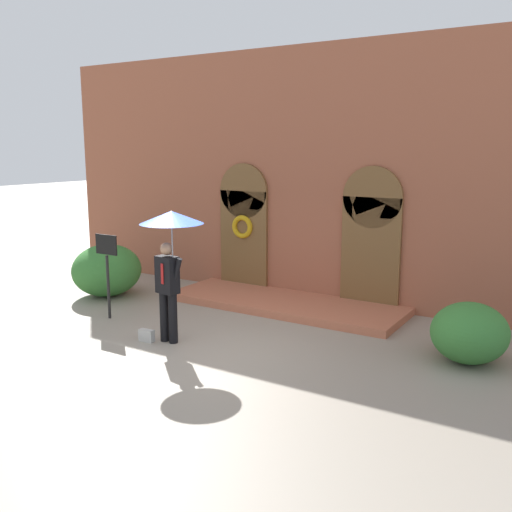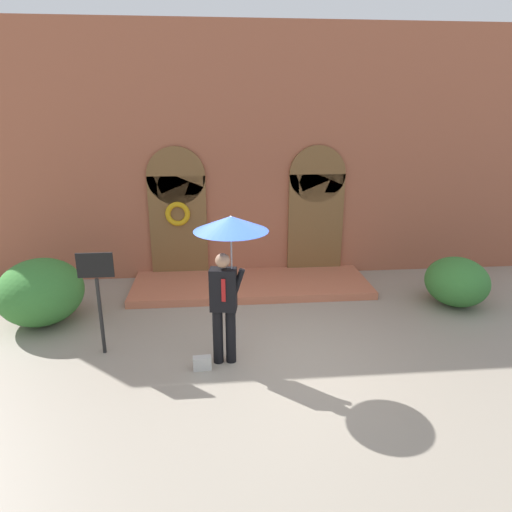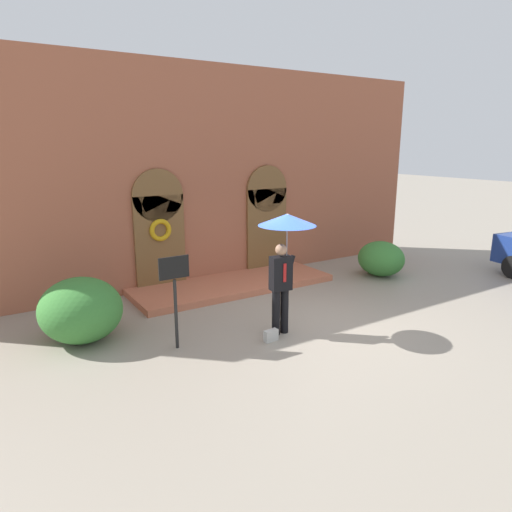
{
  "view_description": "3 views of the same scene",
  "coord_description": "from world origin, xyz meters",
  "views": [
    {
      "loc": [
        5.78,
        -7.45,
        3.44
      ],
      "look_at": [
        -0.01,
        1.89,
        1.32
      ],
      "focal_mm": 40.0,
      "sensor_mm": 36.0,
      "label": 1
    },
    {
      "loc": [
        -0.75,
        -6.39,
        3.83
      ],
      "look_at": [
        -0.03,
        1.52,
        1.25
      ],
      "focal_mm": 32.0,
      "sensor_mm": 36.0,
      "label": 2
    },
    {
      "loc": [
        -5.51,
        -6.82,
        3.63
      ],
      "look_at": [
        -0.29,
        1.47,
        1.21
      ],
      "focal_mm": 32.0,
      "sensor_mm": 36.0,
      "label": 3
    }
  ],
  "objects": [
    {
      "name": "ground_plane",
      "position": [
        0.0,
        0.0,
        0.0
      ],
      "size": [
        80.0,
        80.0,
        0.0
      ],
      "primitive_type": "plane",
      "color": "gray"
    },
    {
      "name": "building_facade",
      "position": [
        -0.0,
        4.15,
        2.68
      ],
      "size": [
        14.0,
        2.3,
        5.6
      ],
      "color": "#9E563D",
      "rests_on": "ground"
    },
    {
      "name": "person_with_umbrella",
      "position": [
        -0.57,
        -0.0,
        1.91
      ],
      "size": [
        1.1,
        1.1,
        2.36
      ],
      "color": "black",
      "rests_on": "ground"
    },
    {
      "name": "handbag",
      "position": [
        -1.02,
        -0.2,
        0.11
      ],
      "size": [
        0.29,
        0.14,
        0.22
      ],
      "primitive_type": "cube",
      "rotation": [
        0.0,
        0.0,
        0.08
      ],
      "color": "#B7B7B2",
      "rests_on": "ground"
    },
    {
      "name": "sign_post",
      "position": [
        -2.63,
        0.47,
        1.16
      ],
      "size": [
        0.56,
        0.06,
        1.72
      ],
      "color": "black",
      "rests_on": "ground"
    },
    {
      "name": "shrub_left",
      "position": [
        -4.01,
        1.74,
        0.6
      ],
      "size": [
        1.52,
        1.65,
        1.21
      ],
      "primitive_type": "ellipsoid",
      "color": "#387A33",
      "rests_on": "ground"
    },
    {
      "name": "shrub_right",
      "position": [
        4.09,
        1.82,
        0.49
      ],
      "size": [
        1.22,
        1.34,
        0.97
      ],
      "primitive_type": "ellipsoid",
      "color": "#387A33",
      "rests_on": "ground"
    }
  ]
}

